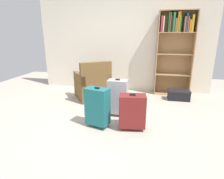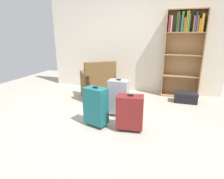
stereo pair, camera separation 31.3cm
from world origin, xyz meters
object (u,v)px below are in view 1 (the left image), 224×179
at_px(mug, 111,98).
at_px(suitcase_teal, 97,106).
at_px(armchair, 93,86).
at_px(storage_box, 179,95).
at_px(suitcase_silver, 118,97).
at_px(bookshelf, 175,45).
at_px(suitcase_dark_red, 132,111).

height_order(mug, suitcase_teal, suitcase_teal).
xyz_separation_m(armchair, storage_box, (1.99, 0.29, -0.19)).
relative_size(storage_box, suitcase_teal, 0.73).
bearing_deg(mug, suitcase_teal, -87.89).
distance_m(suitcase_teal, suitcase_silver, 0.56).
distance_m(bookshelf, storage_box, 1.20).
bearing_deg(storage_box, suitcase_teal, -132.88).
distance_m(armchair, suitcase_dark_red, 1.66).
bearing_deg(bookshelf, mug, -150.75).
height_order(suitcase_teal, suitcase_dark_red, suitcase_teal).
xyz_separation_m(mug, suitcase_teal, (0.05, -1.29, 0.30)).
distance_m(mug, suitcase_teal, 1.32).
distance_m(storage_box, suitcase_silver, 1.69).
relative_size(bookshelf, suitcase_dark_red, 3.39).
xyz_separation_m(storage_box, suitcase_silver, (-1.25, -1.11, 0.24)).
height_order(armchair, mug, armchair).
bearing_deg(armchair, storage_box, 8.41).
bearing_deg(suitcase_teal, bookshelf, 56.76).
relative_size(mug, suitcase_dark_red, 0.20).
bearing_deg(suitcase_silver, mug, 110.21).
xyz_separation_m(mug, suitcase_silver, (0.29, -0.78, 0.31)).
relative_size(armchair, suitcase_silver, 1.40).
height_order(armchair, suitcase_silver, armchair).
xyz_separation_m(mug, suitcase_dark_red, (0.60, -1.26, 0.26)).
bearing_deg(mug, suitcase_dark_red, -64.36).
distance_m(storage_box, suitcase_dark_red, 1.85).
relative_size(mug, suitcase_teal, 0.18).
relative_size(bookshelf, suitcase_teal, 2.97).
bearing_deg(armchair, suitcase_teal, -69.58).
xyz_separation_m(bookshelf, storage_box, (0.13, -0.47, -1.10)).
height_order(bookshelf, suitcase_dark_red, bookshelf).
bearing_deg(suitcase_silver, suitcase_dark_red, -56.40).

